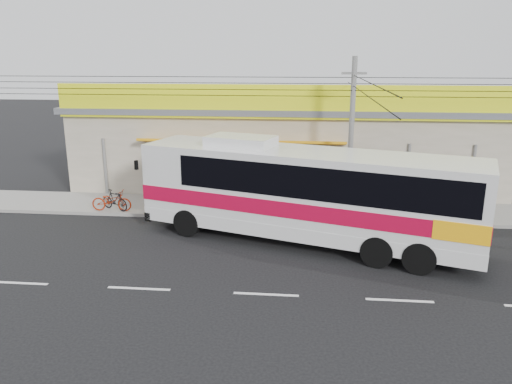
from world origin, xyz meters
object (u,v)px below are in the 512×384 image
motorbike_red (112,201)px  motorbike_dark (115,200)px  coach_bus (311,190)px  utility_pole (354,86)px

motorbike_red → motorbike_dark: bearing=-33.0°
motorbike_red → coach_bus: bearing=-108.7°
coach_bus → motorbike_dark: (-8.88, 2.90, -1.51)m
motorbike_dark → utility_pole: (10.60, 0.54, 5.16)m
motorbike_red → motorbike_dark: size_ratio=1.16×
coach_bus → motorbike_red: size_ratio=7.21×
coach_bus → motorbike_red: (-8.97, 2.75, -1.51)m
coach_bus → motorbike_dark: bearing=179.9°
coach_bus → motorbike_dark: 9.46m
motorbike_red → utility_pole: utility_pole is taller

